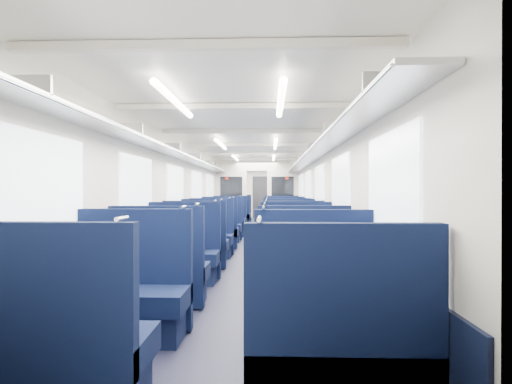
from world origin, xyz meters
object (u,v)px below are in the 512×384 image
at_px(seat_17, 284,224).
at_px(seat_18, 229,221).
at_px(seat_7, 297,256).
at_px(seat_23, 280,215).
at_px(seat_3, 315,301).
at_px(seat_5, 303,272).
at_px(seat_14, 221,227).
at_px(seat_8, 196,246).
at_px(seat_22, 237,215).
at_px(seat_20, 235,217).
at_px(seat_21, 281,217).
at_px(seat_11, 289,238).
at_px(seat_9, 292,246).
at_px(seat_12, 215,232).
at_px(seat_6, 183,257).
at_px(seat_1, 339,359).
at_px(seat_10, 207,239).
at_px(seat_0, 55,354).
at_px(seat_19, 282,221).
at_px(seat_16, 225,224).
at_px(bulkhead, 257,193).
at_px(seat_4, 160,274).
at_px(end_door, 261,197).
at_px(seat_13, 287,233).
at_px(seat_15, 285,228).
at_px(seat_2, 130,297).

bearing_deg(seat_17, seat_18, 144.49).
height_order(seat_7, seat_17, same).
bearing_deg(seat_23, seat_3, -90.00).
bearing_deg(seat_5, seat_14, 106.13).
bearing_deg(seat_8, seat_22, 90.00).
relative_size(seat_17, seat_20, 1.00).
relative_size(seat_7, seat_21, 1.00).
height_order(seat_8, seat_11, same).
height_order(seat_18, seat_21, same).
distance_m(seat_9, seat_12, 2.75).
distance_m(seat_6, seat_17, 5.96).
bearing_deg(seat_8, seat_12, 90.00).
distance_m(seat_1, seat_10, 6.03).
height_order(seat_3, seat_6, same).
distance_m(seat_18, seat_22, 3.14).
bearing_deg(seat_1, seat_20, 97.50).
relative_size(seat_14, seat_20, 1.00).
height_order(seat_0, seat_23, same).
bearing_deg(seat_19, seat_6, -103.40).
distance_m(seat_12, seat_19, 3.91).
distance_m(seat_14, seat_16, 0.99).
bearing_deg(seat_14, seat_7, -70.13).
relative_size(seat_6, seat_16, 1.00).
bearing_deg(bulkhead, seat_4, -95.12).
distance_m(seat_11, seat_14, 2.83).
bearing_deg(seat_19, seat_3, -90.00).
bearing_deg(seat_5, seat_17, 90.00).
bearing_deg(seat_17, seat_0, -100.15).
bearing_deg(seat_21, seat_14, -111.69).
bearing_deg(seat_23, seat_18, -116.93).
height_order(end_door, seat_1, end_door).
height_order(seat_3, seat_13, same).
relative_size(seat_15, seat_16, 1.00).
distance_m(seat_1, seat_12, 7.18).
bearing_deg(seat_2, seat_17, 78.23).
bearing_deg(seat_7, seat_3, -90.00).
bearing_deg(seat_23, end_door, 103.01).
bearing_deg(seat_6, seat_23, 80.74).
bearing_deg(end_door, seat_5, -86.79).
bearing_deg(seat_3, seat_10, 109.98).
relative_size(seat_10, seat_12, 1.00).
bearing_deg(seat_14, seat_15, -3.73).
xyz_separation_m(bulkhead, seat_4, (-0.83, -9.27, -0.87)).
distance_m(end_door, seat_14, 9.12).
bearing_deg(seat_8, seat_21, 77.99).
distance_m(seat_12, seat_20, 5.61).
height_order(seat_3, seat_7, same).
bearing_deg(seat_12, seat_14, 90.00).
bearing_deg(seat_4, seat_8, 90.00).
distance_m(seat_5, seat_9, 2.27).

